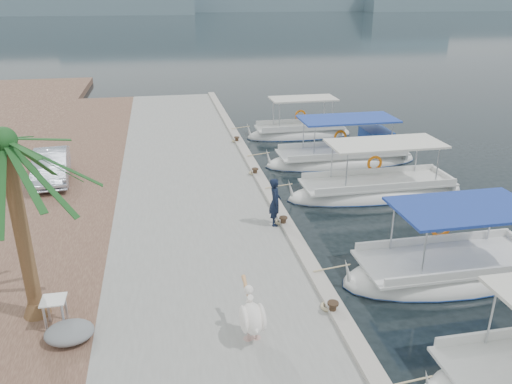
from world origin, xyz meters
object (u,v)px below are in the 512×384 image
Objects in this scene: fisherman at (275,202)px; parked_car at (51,166)px; fishing_caique_b at (449,273)px; date_palm at (4,142)px; fishing_caique_c at (376,192)px; fishing_caique_d at (344,159)px; pelican at (252,316)px; fishing_caique_e at (299,134)px.

fisherman reaches higher than parked_car.
date_palm is (-11.32, -0.39, 4.74)m from fishing_caique_b.
fisherman is 9.99m from parked_car.
date_palm reaches higher than fisherman.
fishing_caique_c is 4.17m from fishing_caique_d.
fisherman is at bearing -149.56° from fishing_caique_c.
fisherman is 0.43× the size of parked_car.
date_palm is 1.40× the size of parked_car.
fishing_caique_d is 4.63× the size of fisherman.
fisherman is at bearing 72.11° from pelican.
fishing_caique_d is 16.85m from date_palm.
fishing_caique_d is 1.43× the size of date_palm.
date_palm reaches higher than fishing_caique_c.
fishing_caique_b reaches higher than parked_car.
fishing_caique_b and fishing_caique_d have the same top height.
parked_car is at bearing -174.50° from fishing_caique_d.
fishing_caique_e is at bearing 20.96° from parked_car.
fishing_caique_c is 14.43m from date_palm.
parked_car is at bearing 167.53° from fishing_caique_c.
fishing_caique_b is 0.87× the size of fishing_caique_c.
parked_car is at bearing -153.00° from fishing_caique_e.
fishing_caique_d is 13.30m from parked_car.
fishing_caique_b is 12.28m from date_palm.
pelican is 0.39× the size of parked_car.
date_palm is (-11.11, -15.97, 4.74)m from fishing_caique_e.
fishing_caique_d is at bearing -80.68° from fishing_caique_e.
date_palm is at bearing -88.52° from parked_car.
date_palm reaches higher than pelican.
pelican is (-6.85, -8.67, 0.98)m from fishing_caique_c.
date_palm is (-6.83, -3.82, 3.55)m from fisherman.
fishing_caique_b is at bearing -94.58° from fishing_caique_c.
parked_car is (-13.21, -1.27, 0.94)m from fishing_caique_d.
fishing_caique_b is at bearing 1.98° from date_palm.
fishing_caique_c is 1.43× the size of date_palm.
parked_car reaches higher than pelican.
fishing_caique_e reaches higher than pelican.
parked_car is (-6.26, 11.57, 0.03)m from pelican.
pelican is 0.28× the size of date_palm.
fishing_caique_d is 8.82m from fisherman.
fishing_caique_e is (-0.83, 5.04, -0.06)m from fishing_caique_d.
fishing_caique_e is 18.92m from pelican.
fishing_caique_c is 9.24m from fishing_caique_e.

